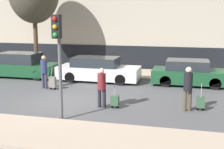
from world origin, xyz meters
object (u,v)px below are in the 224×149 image
parked_car_2 (189,73)px  traffic_light (58,46)px  parked_car_1 (98,70)px  pedestrian_left (44,70)px  pedestrian_right (188,86)px  trolley_left (53,82)px  trolley_center (115,101)px  parked_car_0 (22,66)px  pedestrian_center (102,85)px  trolley_right (201,102)px

parked_car_2 → traffic_light: 8.60m
parked_car_1 → pedestrian_left: pedestrian_left is taller
parked_car_2 → pedestrian_right: size_ratio=2.28×
trolley_left → trolley_center: size_ratio=1.14×
pedestrian_right → parked_car_2: bearing=-111.2°
parked_car_0 → pedestrian_center: 8.19m
parked_car_0 → parked_car_1: (4.84, -0.02, -0.04)m
parked_car_1 → trolley_right: size_ratio=4.25×
trolley_left → parked_car_1: bearing=58.3°
parked_car_1 → traffic_light: traffic_light is taller
parked_car_0 → traffic_light: size_ratio=1.15×
pedestrian_right → trolley_right: pedestrian_right is taller
pedestrian_center → pedestrian_right: pedestrian_right is taller
pedestrian_center → trolley_right: 3.98m
trolley_left → trolley_right: size_ratio=1.10×
parked_car_1 → parked_car_0: bearing=179.7°
pedestrian_left → traffic_light: bearing=139.2°
parked_car_0 → parked_car_1: bearing=-0.3°
trolley_left → trolley_right: 7.39m
pedestrian_left → pedestrian_right: pedestrian_right is taller
parked_car_0 → traffic_light: bearing=-51.5°
pedestrian_left → trolley_center: (4.34, -2.51, -0.66)m
pedestrian_left → traffic_light: (2.80, -4.45, 1.70)m
parked_car_0 → parked_car_2: 9.91m
pedestrian_center → trolley_right: bearing=-172.4°
parked_car_0 → parked_car_2: size_ratio=1.07×
parked_car_0 → parked_car_2: parked_car_0 is taller
pedestrian_right → traffic_light: 5.21m
trolley_center → traffic_light: traffic_light is taller
parked_car_1 → trolley_right: (5.55, -4.42, -0.31)m
pedestrian_left → parked_car_2: bearing=-142.8°
trolley_left → pedestrian_right: pedestrian_right is taller
parked_car_0 → traffic_light: 9.07m
parked_car_0 → pedestrian_left: (2.70, -2.47, 0.28)m
pedestrian_center → trolley_right: size_ratio=1.48×
trolley_center → trolley_right: (3.35, 0.55, 0.02)m
trolley_right → pedestrian_center: bearing=-172.0°
parked_car_2 → trolley_center: 5.91m
trolley_left → pedestrian_center: bearing=-35.9°
parked_car_1 → pedestrian_right: bearing=-42.5°
parked_car_2 → trolley_center: parked_car_2 is taller
parked_car_0 → pedestrian_center: pedestrian_center is taller
trolley_center → pedestrian_right: pedestrian_right is taller
trolley_left → pedestrian_right: size_ratio=0.68×
parked_car_1 → pedestrian_center: (1.65, -4.97, 0.27)m
trolley_right → trolley_center: bearing=-170.8°
parked_car_2 → trolley_left: parked_car_2 is taller
trolley_right → traffic_light: bearing=-153.0°
pedestrian_center → trolley_center: pedestrian_center is taller
parked_car_0 → pedestrian_right: pedestrian_right is taller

